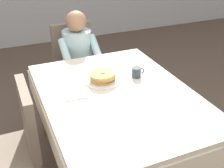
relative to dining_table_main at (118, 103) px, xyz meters
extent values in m
plane|color=brown|center=(0.00, 0.00, -0.65)|extent=(14.00, 14.00, 0.00)
cube|color=silver|center=(0.00, 0.00, 0.07)|extent=(1.10, 1.50, 0.04)
cube|color=silver|center=(0.00, 0.76, -0.04)|extent=(1.10, 0.01, 0.18)
cube|color=silver|center=(-0.56, 0.00, -0.04)|extent=(0.01, 1.50, 0.18)
cube|color=silver|center=(0.56, 0.00, -0.04)|extent=(0.01, 1.50, 0.18)
cylinder|color=brown|center=(-0.47, 0.67, -0.30)|extent=(0.07, 0.07, 0.70)
cylinder|color=brown|center=(0.47, 0.67, -0.30)|extent=(0.07, 0.07, 0.70)
cube|color=#7A6B5B|center=(0.00, 1.07, -0.23)|extent=(0.44, 0.44, 0.05)
cube|color=#7A6B5B|center=(0.00, 1.27, 0.04)|extent=(0.44, 0.06, 0.48)
cylinder|color=#2D2319|center=(0.18, 0.89, -0.45)|extent=(0.04, 0.04, 0.40)
cylinder|color=#2D2319|center=(-0.18, 0.89, -0.45)|extent=(0.04, 0.04, 0.40)
cylinder|color=#2D2319|center=(0.18, 1.25, -0.45)|extent=(0.04, 0.04, 0.40)
cylinder|color=#2D2319|center=(-0.18, 1.25, -0.45)|extent=(0.04, 0.04, 0.40)
cylinder|color=silver|center=(0.00, 1.05, 0.03)|extent=(0.30, 0.30, 0.46)
sphere|color=#A37556|center=(0.00, 1.03, 0.36)|extent=(0.21, 0.21, 0.21)
cylinder|color=silver|center=(0.16, 0.91, 0.10)|extent=(0.08, 0.29, 0.23)
cylinder|color=silver|center=(-0.16, 0.91, 0.10)|extent=(0.08, 0.29, 0.23)
cylinder|color=#383D51|center=(0.08, 0.87, -0.43)|extent=(0.10, 0.10, 0.45)
cylinder|color=#383D51|center=(-0.08, 0.87, -0.43)|extent=(0.10, 0.10, 0.45)
cube|color=#7A6B5B|center=(-0.87, 0.00, -0.23)|extent=(0.44, 0.44, 0.05)
cube|color=#7A6B5B|center=(-0.67, 0.00, 0.04)|extent=(0.06, 0.44, 0.48)
cylinder|color=#2D2319|center=(-0.69, 0.18, -0.45)|extent=(0.04, 0.04, 0.40)
cylinder|color=white|center=(-0.04, 0.21, 0.10)|extent=(0.28, 0.28, 0.02)
cylinder|color=tan|center=(-0.04, 0.21, 0.11)|extent=(0.20, 0.20, 0.02)
cylinder|color=tan|center=(-0.05, 0.21, 0.13)|extent=(0.18, 0.18, 0.01)
cylinder|color=tan|center=(-0.03, 0.21, 0.14)|extent=(0.20, 0.20, 0.02)
cylinder|color=tan|center=(-0.05, 0.21, 0.16)|extent=(0.21, 0.21, 0.02)
cube|color=#F4E072|center=(-0.04, 0.21, 0.18)|extent=(0.03, 0.03, 0.01)
cylinder|color=#333D4C|center=(0.25, 0.18, 0.13)|extent=(0.08, 0.08, 0.08)
torus|color=#333D4C|center=(0.30, 0.18, 0.14)|extent=(0.05, 0.01, 0.05)
cube|color=silver|center=(-0.23, 0.19, 0.09)|extent=(0.03, 0.18, 0.00)
cube|color=silver|center=(0.15, 0.19, 0.09)|extent=(0.03, 0.20, 0.00)
cube|color=silver|center=(-0.07, -0.09, 0.09)|extent=(0.15, 0.03, 0.00)
cube|color=white|center=(-0.30, 0.08, 0.09)|extent=(0.18, 0.13, 0.01)
camera|label=1|loc=(-0.77, -1.69, 1.18)|focal=45.79mm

